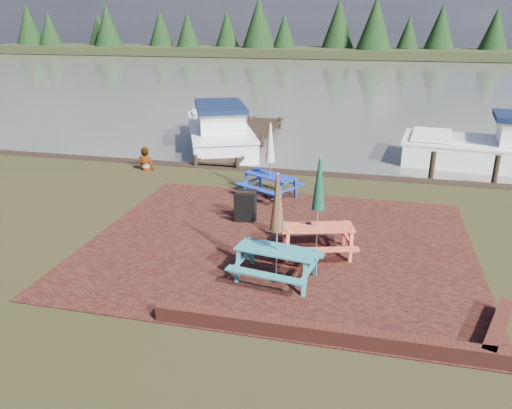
{
  "coord_description": "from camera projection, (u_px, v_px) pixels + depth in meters",
  "views": [
    {
      "loc": [
        2.02,
        -9.68,
        5.07
      ],
      "look_at": [
        -0.54,
        0.93,
        1.0
      ],
      "focal_mm": 35.0,
      "sensor_mm": 36.0,
      "label": 1
    }
  ],
  "objects": [
    {
      "name": "jetty",
      "position": [
        246.0,
        138.0,
        22.03
      ],
      "size": [
        1.76,
        9.08,
        1.0
      ],
      "color": "black",
      "rests_on": "ground"
    },
    {
      "name": "picnic_table_red",
      "position": [
        317.0,
        222.0,
        11.16
      ],
      "size": [
        1.98,
        1.86,
        2.27
      ],
      "rotation": [
        0.0,
        0.0,
        0.29
      ],
      "color": "#D95737",
      "rests_on": "ground"
    },
    {
      "name": "picnic_table_blue",
      "position": [
        270.0,
        172.0,
        14.87
      ],
      "size": [
        2.11,
        2.04,
        2.24
      ],
      "rotation": [
        0.0,
        0.0,
        -0.51
      ],
      "color": "#1734B0",
      "rests_on": "ground"
    },
    {
      "name": "ground",
      "position": [
        270.0,
        263.0,
        11.03
      ],
      "size": [
        120.0,
        120.0,
        0.0
      ],
      "primitive_type": "plane",
      "color": "black",
      "rests_on": "ground"
    },
    {
      "name": "brick_wall",
      "position": [
        366.0,
        334.0,
        8.3
      ],
      "size": [
        6.21,
        1.79,
        0.3
      ],
      "color": "#4C1E16",
      "rests_on": "ground"
    },
    {
      "name": "paving",
      "position": [
        279.0,
        244.0,
        11.93
      ],
      "size": [
        9.0,
        7.5,
        0.02
      ],
      "primitive_type": "cube",
      "color": "#381312",
      "rests_on": "ground"
    },
    {
      "name": "water",
      "position": [
        356.0,
        79.0,
        44.73
      ],
      "size": [
        120.0,
        60.0,
        0.02
      ],
      "primitive_type": "cube",
      "color": "#4D4B42",
      "rests_on": "ground"
    },
    {
      "name": "boat_jetty",
      "position": [
        219.0,
        132.0,
        21.84
      ],
      "size": [
        5.12,
        7.73,
        2.12
      ],
      "rotation": [
        0.0,
        0.0,
        0.39
      ],
      "color": "white",
      "rests_on": "ground"
    },
    {
      "name": "chalkboard",
      "position": [
        245.0,
        207.0,
        13.09
      ],
      "size": [
        0.56,
        0.58,
        0.85
      ],
      "rotation": [
        0.0,
        0.0,
        0.17
      ],
      "color": "black",
      "rests_on": "ground"
    },
    {
      "name": "picnic_table_teal",
      "position": [
        277.0,
        244.0,
        10.05
      ],
      "size": [
        1.86,
        1.71,
        2.28
      ],
      "rotation": [
        0.0,
        0.0,
        -0.16
      ],
      "color": "teal",
      "rests_on": "ground"
    },
    {
      "name": "person",
      "position": [
        144.0,
        147.0,
        17.48
      ],
      "size": [
        0.66,
        0.49,
        1.67
      ],
      "primitive_type": "imported",
      "rotation": [
        0.0,
        0.0,
        3.29
      ],
      "color": "gray",
      "rests_on": "ground"
    },
    {
      "name": "far_treeline",
      "position": [
        368.0,
        32.0,
        69.99
      ],
      "size": [
        120.0,
        10.0,
        8.1
      ],
      "color": "black",
      "rests_on": "ground"
    }
  ]
}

